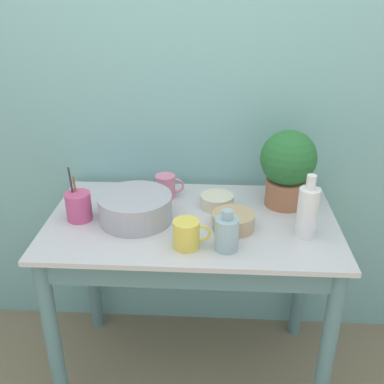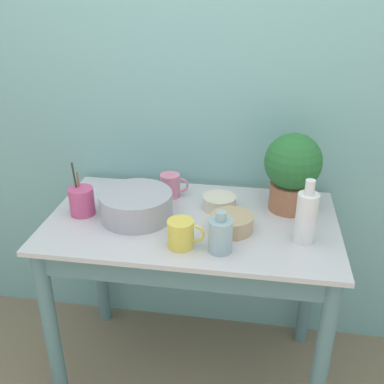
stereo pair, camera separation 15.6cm
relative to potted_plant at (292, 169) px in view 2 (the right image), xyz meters
The scene contains 11 objects.
wall_back 0.49m from the potted_plant, 148.35° to the left, with size 6.00×0.05×2.40m.
counter_table 0.55m from the potted_plant, 155.57° to the right, with size 1.15×0.66×0.82m.
potted_plant is the anchor object (origin of this frame).
bowl_wash_large 0.64m from the potted_plant, 164.46° to the right, with size 0.29×0.29×0.11m.
bottle_tall 0.26m from the potted_plant, 79.56° to the right, with size 0.08×0.08×0.24m.
bottle_short 0.45m from the potted_plant, 124.84° to the right, with size 0.08×0.08×0.16m.
mug_yellow 0.54m from the potted_plant, 137.91° to the right, with size 0.13×0.10×0.10m.
mug_pink 0.52m from the potted_plant, behind, with size 0.13×0.09×0.10m.
bowl_small_cream 0.33m from the potted_plant, behind, with size 0.14×0.14×0.06m.
bowl_small_tan 0.34m from the potted_plant, 136.48° to the right, with size 0.16×0.16×0.06m.
utensil_cup 0.86m from the potted_plant, 168.14° to the right, with size 0.10×0.10×0.22m.
Camera 2 is at (0.24, -1.22, 1.70)m, focal length 42.00 mm.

